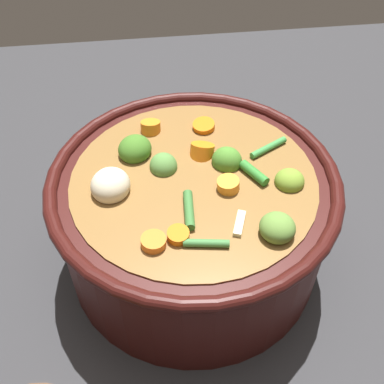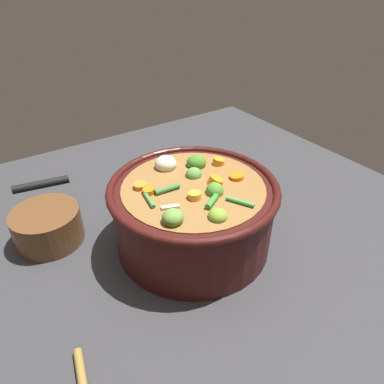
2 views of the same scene
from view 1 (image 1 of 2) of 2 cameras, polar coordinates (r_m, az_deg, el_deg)
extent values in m
plane|color=#2D2D30|center=(0.57, 0.17, -7.63)|extent=(1.10, 1.10, 0.00)
cylinder|color=#38110F|center=(0.52, 0.19, -3.48)|extent=(0.29, 0.29, 0.13)
torus|color=#38110F|center=(0.48, 0.20, 1.53)|extent=(0.30, 0.30, 0.01)
cylinder|color=olive|center=(0.52, 0.19, -3.10)|extent=(0.25, 0.25, 0.12)
ellipsoid|color=olive|center=(0.48, 11.91, 1.33)|extent=(0.03, 0.03, 0.02)
ellipsoid|color=#568A3F|center=(0.49, -3.53, 3.19)|extent=(0.03, 0.03, 0.03)
ellipsoid|color=olive|center=(0.43, 10.47, -4.36)|extent=(0.04, 0.04, 0.03)
ellipsoid|color=#417624|center=(0.50, -7.05, 5.26)|extent=(0.05, 0.05, 0.03)
ellipsoid|color=#4A862C|center=(0.49, 4.31, 3.85)|extent=(0.04, 0.04, 0.03)
cylinder|color=orange|center=(0.53, -5.11, 7.79)|extent=(0.03, 0.03, 0.02)
cylinder|color=orange|center=(0.50, 1.25, 5.02)|extent=(0.04, 0.04, 0.03)
cylinder|color=orange|center=(0.42, -1.70, -5.50)|extent=(0.02, 0.02, 0.02)
cylinder|color=orange|center=(0.54, 1.45, 8.00)|extent=(0.04, 0.04, 0.01)
cylinder|color=orange|center=(0.46, 4.49, 0.66)|extent=(0.02, 0.02, 0.02)
cylinder|color=orange|center=(0.42, -4.76, -6.30)|extent=(0.03, 0.03, 0.01)
ellipsoid|color=beige|center=(0.46, -10.00, 0.79)|extent=(0.05, 0.05, 0.03)
cylinder|color=#41803F|center=(0.41, 2.27, -6.26)|extent=(0.04, 0.01, 0.01)
cylinder|color=#32822F|center=(0.48, 7.65, 2.34)|extent=(0.03, 0.04, 0.01)
cylinder|color=#3E9243|center=(0.51, 9.39, 5.43)|extent=(0.05, 0.03, 0.01)
cylinder|color=#397232|center=(0.44, -0.39, -2.21)|extent=(0.01, 0.05, 0.01)
cube|color=beige|center=(0.43, 5.86, -3.88)|extent=(0.02, 0.03, 0.01)
camera|label=2|loc=(0.47, 79.93, 9.40)|focal=32.16mm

